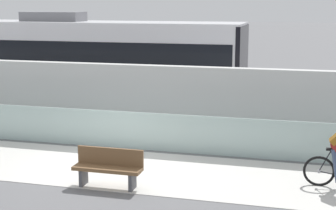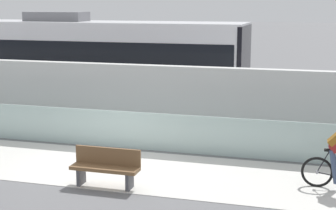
{
  "view_description": "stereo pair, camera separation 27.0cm",
  "coord_description": "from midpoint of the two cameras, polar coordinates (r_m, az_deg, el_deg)",
  "views": [
    {
      "loc": [
        4.86,
        -11.98,
        4.19
      ],
      "look_at": [
        1.02,
        2.35,
        1.25
      ],
      "focal_mm": 55.7,
      "sensor_mm": 36.0,
      "label": 1
    },
    {
      "loc": [
        5.12,
        -11.91,
        4.19
      ],
      "look_at": [
        1.02,
        2.35,
        1.25
      ],
      "focal_mm": 55.7,
      "sensor_mm": 36.0,
      "label": 2
    }
  ],
  "objects": [
    {
      "name": "tram_rail_near",
      "position": [
        19.22,
        0.6,
        -1.37
      ],
      "size": [
        32.0,
        0.08,
        0.01
      ],
      "primitive_type": "cube",
      "color": "#595654",
      "rests_on": "ground"
    },
    {
      "name": "tram_rail_far",
      "position": [
        20.58,
        1.66,
        -0.53
      ],
      "size": [
        32.0,
        0.08,
        0.01
      ],
      "primitive_type": "cube",
      "color": "#595654",
      "rests_on": "ground"
    },
    {
      "name": "concrete_barrier_wall",
      "position": [
        16.67,
        -1.67,
        0.58
      ],
      "size": [
        32.0,
        0.36,
        2.24
      ],
      "primitive_type": "cube",
      "color": "silver",
      "rests_on": "ground"
    },
    {
      "name": "bike_path_deck",
      "position": [
        13.61,
        -6.35,
        -6.77
      ],
      "size": [
        32.0,
        3.2,
        0.01
      ],
      "primitive_type": "cube",
      "color": "silver",
      "rests_on": "ground"
    },
    {
      "name": "tram",
      "position": [
        20.51,
        -6.66,
        4.7
      ],
      "size": [
        11.06,
        2.54,
        3.81
      ],
      "color": "silver",
      "rests_on": "ground"
    },
    {
      "name": "bench",
      "position": [
        12.13,
        -6.18,
        -6.69
      ],
      "size": [
        1.6,
        0.45,
        0.89
      ],
      "color": "brown",
      "rests_on": "ground"
    },
    {
      "name": "glass_parapet",
      "position": [
        15.12,
        -3.74,
        -2.76
      ],
      "size": [
        32.0,
        0.05,
        1.09
      ],
      "primitive_type": "cube",
      "color": "#ADC6C1",
      "rests_on": "ground"
    },
    {
      "name": "ground_plane",
      "position": [
        13.61,
        -6.35,
        -6.8
      ],
      "size": [
        200.0,
        200.0,
        0.0
      ],
      "primitive_type": "plane",
      "color": "slate"
    }
  ]
}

